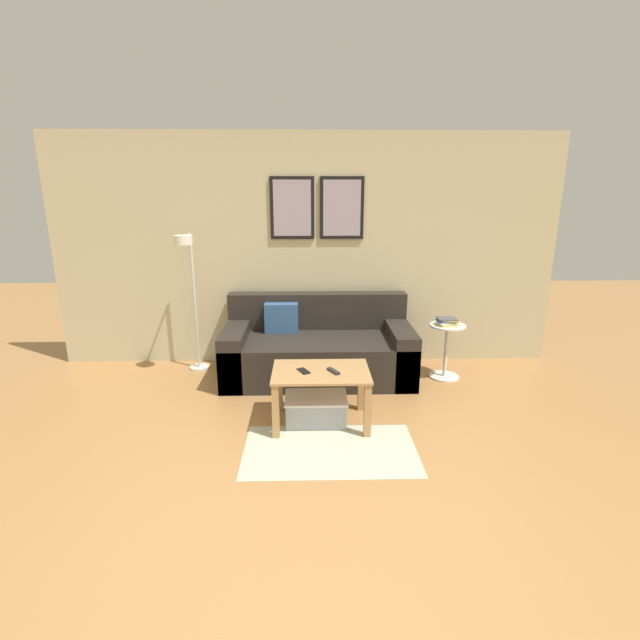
# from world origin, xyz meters

# --- Properties ---
(ground_plane) EXTENTS (16.00, 16.00, 0.00)m
(ground_plane) POSITION_xyz_m (0.00, 0.00, 0.00)
(ground_plane) COLOR #A87542
(wall_back) EXTENTS (5.60, 0.09, 2.55)m
(wall_back) POSITION_xyz_m (0.00, 3.09, 1.29)
(wall_back) COLOR #C6BC93
(wall_back) RESTS_ON ground_plane
(area_rug) EXTENTS (1.34, 0.77, 0.01)m
(area_rug) POSITION_xyz_m (0.18, 1.07, 0.00)
(area_rug) COLOR #B2B79E
(area_rug) RESTS_ON ground_plane
(couch) EXTENTS (1.97, 0.95, 0.84)m
(couch) POSITION_xyz_m (0.11, 2.60, 0.29)
(couch) COLOR #28231E
(couch) RESTS_ON ground_plane
(coffee_table) EXTENTS (0.81, 0.56, 0.48)m
(coffee_table) POSITION_xyz_m (0.12, 1.52, 0.38)
(coffee_table) COLOR #AD7F4C
(coffee_table) RESTS_ON ground_plane
(storage_bin) EXTENTS (0.53, 0.36, 0.24)m
(storage_bin) POSITION_xyz_m (0.08, 1.54, 0.12)
(storage_bin) COLOR #9EA3A8
(storage_bin) RESTS_ON ground_plane
(floor_lamp) EXTENTS (0.22, 0.47, 1.51)m
(floor_lamp) POSITION_xyz_m (-1.22, 2.68, 1.04)
(floor_lamp) COLOR silver
(floor_lamp) RESTS_ON ground_plane
(side_table) EXTENTS (0.37, 0.37, 0.58)m
(side_table) POSITION_xyz_m (1.48, 2.51, 0.35)
(side_table) COLOR silver
(side_table) RESTS_ON ground_plane
(book_stack) EXTENTS (0.22, 0.20, 0.08)m
(book_stack) POSITION_xyz_m (1.47, 2.51, 0.62)
(book_stack) COLOR #D8C666
(book_stack) RESTS_ON side_table
(remote_control) EXTENTS (0.11, 0.15, 0.02)m
(remote_control) POSITION_xyz_m (0.23, 1.48, 0.49)
(remote_control) COLOR #232328
(remote_control) RESTS_ON coffee_table
(cell_phone) EXTENTS (0.12, 0.15, 0.01)m
(cell_phone) POSITION_xyz_m (-0.02, 1.51, 0.48)
(cell_phone) COLOR black
(cell_phone) RESTS_ON coffee_table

